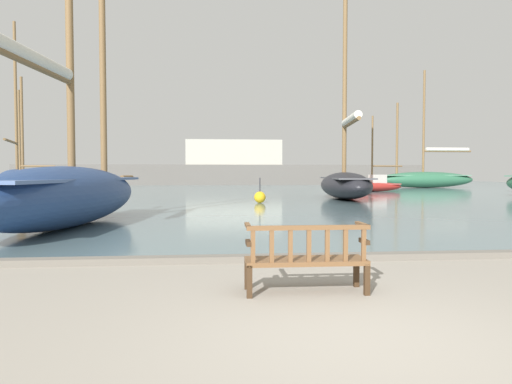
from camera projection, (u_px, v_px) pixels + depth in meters
The scene contains 12 objects.
ground_plane at pixel (360, 338), 4.40m from camera, with size 160.00×160.00×0.00m, color gray.
harbor_water at pixel (228, 188), 48.17m from camera, with size 100.00×80.00×0.08m, color slate.
quay_edge_kerb at pixel (292, 258), 8.22m from camera, with size 40.00×0.30×0.12m, color slate.
park_bench at pixel (306, 258), 6.03m from camera, with size 1.60×0.53×0.92m.
sailboat_nearest_starboard at pixel (345, 182), 27.13m from camera, with size 3.74×9.84×12.27m.
sailboat_outer_port at pixel (17, 179), 36.64m from camera, with size 4.67×10.62×13.64m.
sailboat_centre_channel at pixel (374, 185), 37.77m from camera, with size 5.43×2.49×6.24m.
sailboat_mid_port at pixel (23, 190), 27.20m from camera, with size 6.20×1.27×6.44m.
sailboat_nearest_port at pixel (69, 189), 12.91m from camera, with size 3.27×10.70×12.74m.
sailboat_far_port at pixel (425, 178), 47.86m from camera, with size 10.46×2.39×12.22m.
channel_buoy at pixel (260, 197), 23.13m from camera, with size 0.58×0.58×1.28m.
far_breakwater at pixel (227, 171), 59.11m from camera, with size 52.55×2.40×5.92m.
Camera 1 is at (-1.40, -4.22, 1.58)m, focal length 32.00 mm.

